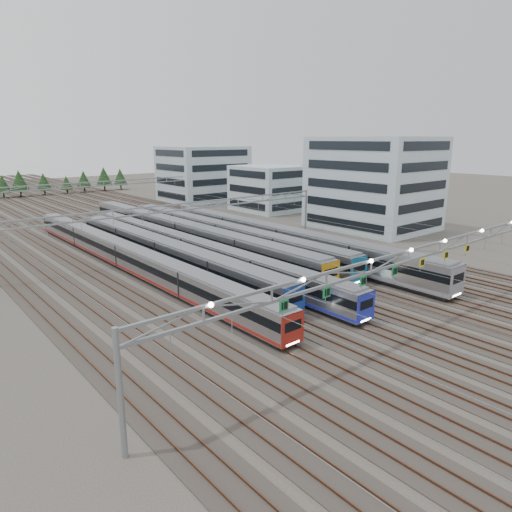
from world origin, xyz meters
TOP-DOWN VIEW (x-y plane):
  - ground at (0.00, 0.00)m, footprint 400.00×400.00m
  - track_bed at (0.00, 100.00)m, footprint 54.00×260.00m
  - train_a at (-11.25, 36.91)m, footprint 2.63×67.09m
  - train_b at (-6.75, 33.73)m, footprint 2.94×51.95m
  - train_c at (-2.25, 34.61)m, footprint 2.66×64.13m
  - train_d at (2.25, 43.62)m, footprint 3.07×65.33m
  - train_e at (6.75, 38.53)m, footprint 3.03×56.26m
  - train_f at (11.25, 28.53)m, footprint 3.16×56.30m
  - gantry_near at (-0.05, -0.12)m, footprint 56.36×0.61m
  - gantry_mid at (0.00, 40.00)m, footprint 56.36×0.36m
  - gantry_far at (0.00, 85.00)m, footprint 56.36×0.36m
  - depot_bldg_south at (40.29, 33.32)m, footprint 18.00×22.00m
  - depot_bldg_mid at (39.48, 64.14)m, footprint 14.00×16.00m
  - depot_bldg_north at (38.15, 91.56)m, footprint 22.00×18.00m

SIDE VIEW (x-z plane):
  - ground at x=0.00m, z-range 0.00..0.00m
  - track_bed at x=0.00m, z-range -1.22..4.20m
  - train_a at x=-11.25m, z-range 0.25..3.67m
  - train_c at x=-2.25m, z-range 0.25..3.71m
  - train_b at x=-6.75m, z-range 0.25..4.08m
  - train_e at x=6.75m, z-range 0.25..4.20m
  - train_d at x=2.25m, z-range 0.25..4.26m
  - train_f at x=11.25m, z-range 0.25..4.37m
  - depot_bldg_mid at x=39.48m, z-range 0.00..11.11m
  - gantry_mid at x=0.00m, z-range 2.39..10.39m
  - gantry_far at x=0.00m, z-range 2.39..10.39m
  - gantry_near at x=-0.05m, z-range 3.05..11.13m
  - depot_bldg_north at x=38.15m, z-range 0.00..15.51m
  - depot_bldg_south at x=40.29m, z-range 0.00..18.03m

